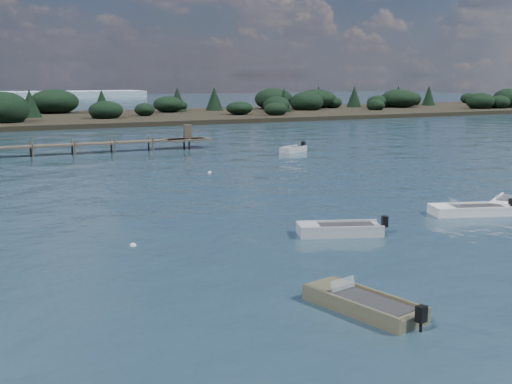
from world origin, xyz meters
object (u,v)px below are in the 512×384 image
tender_far_grey_b (293,151)px  dinghy_mid_white_b (508,204)px  dinghy_near_olive (363,306)px  dinghy_mid_grey (339,232)px  dinghy_mid_white_a (470,212)px

tender_far_grey_b → dinghy_mid_white_b: tender_far_grey_b is taller
dinghy_near_olive → dinghy_mid_grey: same height
dinghy_mid_grey → dinghy_mid_white_a: bearing=4.3°
tender_far_grey_b → dinghy_near_olive: (-21.23, -42.95, -0.03)m
dinghy_mid_white_a → dinghy_near_olive: bearing=-145.6°
dinghy_mid_white_a → dinghy_mid_grey: (-9.89, -0.75, 0.01)m
dinghy_mid_grey → dinghy_mid_white_b: bearing=6.0°
dinghy_mid_white_b → dinghy_mid_grey: 13.81m
tender_far_grey_b → dinghy_mid_white_a: size_ratio=0.73×
tender_far_grey_b → dinghy_mid_white_a: bearing=-100.4°
tender_far_grey_b → dinghy_near_olive: bearing=-116.3°
dinghy_near_olive → dinghy_mid_white_b: (19.13, 11.17, -0.01)m
tender_far_grey_b → dinghy_mid_white_b: bearing=-93.8°
dinghy_near_olive → dinghy_mid_white_b: dinghy_near_olive is taller
tender_far_grey_b → dinghy_near_olive: size_ratio=0.77×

